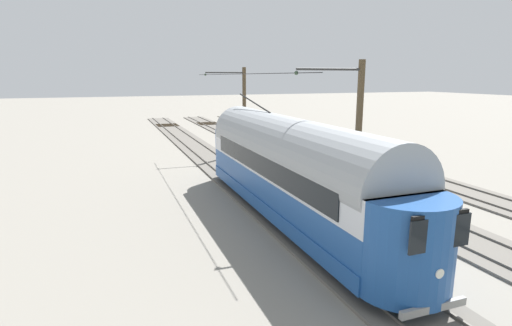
{
  "coord_description": "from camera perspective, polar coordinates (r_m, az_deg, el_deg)",
  "views": [
    {
      "loc": [
        12.08,
        19.03,
        5.92
      ],
      "look_at": [
        5.98,
        2.68,
        2.17
      ],
      "focal_mm": 28.32,
      "sensor_mm": 36.0,
      "label": 1
    }
  ],
  "objects": [
    {
      "name": "track_adjacent_siding",
      "position": [
        23.55,
        11.18,
        -2.54
      ],
      "size": [
        2.8,
        80.0,
        0.18
      ],
      "color": "#666059",
      "rests_on": "ground"
    },
    {
      "name": "track_third_siding",
      "position": [
        21.39,
        -0.56,
        -3.8
      ],
      "size": [
        2.8,
        80.0,
        0.18
      ],
      "color": "#666059",
      "rests_on": "ground"
    },
    {
      "name": "vintage_streetcar",
      "position": [
        16.74,
        4.76,
        -0.56
      ],
      "size": [
        2.65,
        16.44,
        4.83
      ],
      "color": "#1E4C93",
      "rests_on": "ground"
    },
    {
      "name": "catenary_pole_mid_near",
      "position": [
        17.53,
        13.98,
        3.76
      ],
      "size": [
        3.18,
        0.28,
        6.6
      ],
      "color": "#4C3D28",
      "rests_on": "ground"
    },
    {
      "name": "track_streetcar_siding",
      "position": [
        26.52,
        20.61,
        -1.45
      ],
      "size": [
        2.8,
        80.0,
        0.18
      ],
      "color": "#666059",
      "rests_on": "ground"
    },
    {
      "name": "overhead_wire_run",
      "position": [
        23.55,
        -2.91,
        12.46
      ],
      "size": [
        2.97,
        18.92,
        0.18
      ],
      "color": "black",
      "rests_on": "ground"
    },
    {
      "name": "catenary_pole_foreground",
      "position": [
        30.93,
        -1.84,
        7.59
      ],
      "size": [
        3.18,
        0.28,
        6.6
      ],
      "color": "#4C3D28",
      "rests_on": "ground"
    },
    {
      "name": "ground_plane",
      "position": [
        23.3,
        11.57,
        -2.85
      ],
      "size": [
        220.0,
        220.0,
        0.0
      ],
      "primitive_type": "plane",
      "color": "gray"
    }
  ]
}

